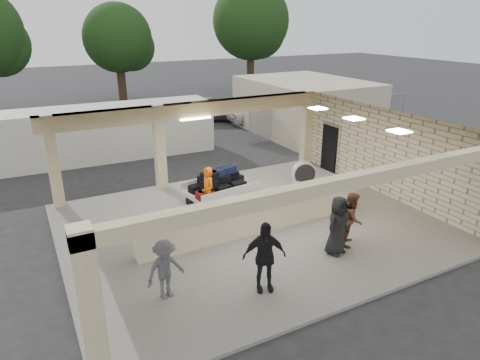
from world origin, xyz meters
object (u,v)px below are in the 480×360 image
baggage_handler (208,192)px  luggage_cart (219,186)px  passenger_b (264,257)px  drum_fan (304,173)px  passenger_d (337,225)px  car_dark (214,110)px  container_white (92,134)px  car_white_a (262,113)px  passenger_a (352,219)px  baggage_counter (256,217)px  car_white_b (314,103)px  passenger_c (165,269)px

baggage_handler → luggage_cart: bearing=126.9°
baggage_handler → passenger_b: (-0.52, -4.69, 0.05)m
drum_fan → passenger_d: passenger_d is taller
car_dark → container_white: (-8.99, -5.11, 0.55)m
car_white_a → container_white: 12.07m
passenger_a → car_dark: size_ratio=0.37×
drum_fan → baggage_counter: bearing=-126.7°
car_white_a → car_white_b: car_white_b is taller
passenger_c → car_white_a: (12.22, 15.97, -0.22)m
baggage_counter → car_white_a: bearing=58.7°
baggage_handler → passenger_c: (-2.84, -3.84, -0.12)m
passenger_c → container_white: container_white is taller
passenger_c → container_white: (0.58, 12.88, 0.42)m
luggage_cart → container_white: (-2.97, 8.43, 0.40)m
baggage_handler → car_white_b: baggage_handler is taller
passenger_d → container_white: bearing=92.0°
luggage_cart → car_white_b: (13.72, 12.40, -0.12)m
baggage_counter → car_white_a: car_white_a is taller
passenger_c → luggage_cart: bearing=39.4°
luggage_cart → passenger_b: (-1.23, -5.31, 0.14)m
car_white_a → container_white: size_ratio=0.39×
passenger_b → car_white_a: size_ratio=0.41×
passenger_d → car_dark: passenger_d is taller
passenger_d → car_white_b: 20.98m
car_white_b → container_white: 17.16m
car_white_a → car_white_b: size_ratio=0.94×
luggage_cart → passenger_c: 5.69m
passenger_a → car_white_b: size_ratio=0.34×
drum_fan → baggage_handler: baggage_handler is taller
passenger_c → car_white_b: bearing=32.3°
baggage_counter → passenger_c: size_ratio=5.19×
passenger_d → car_white_a: bearing=49.3°
baggage_handler → car_dark: bearing=150.6°
baggage_handler → car_white_a: size_ratio=0.39×
drum_fan → container_white: (-6.91, 8.30, 0.62)m
car_dark → baggage_handler: bearing=-179.5°
car_white_b → car_dark: bearing=66.7°
baggage_counter → baggage_handler: 2.07m
passenger_c → car_dark: size_ratio=0.35×
passenger_b → passenger_d: 2.90m
baggage_handler → car_white_b: 19.43m
baggage_counter → passenger_d: bearing=-59.2°
luggage_cart → car_white_a: size_ratio=0.57×
passenger_b → passenger_d: size_ratio=1.06×
luggage_cart → passenger_d: (1.61, -4.73, 0.09)m
passenger_b → car_white_a: passenger_b is taller
passenger_c → car_white_b: size_ratio=0.32×
baggage_handler → passenger_d: size_ratio=1.00×
passenger_a → passenger_c: (-5.93, 0.04, -0.06)m
passenger_b → passenger_c: (-2.32, 0.85, -0.16)m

